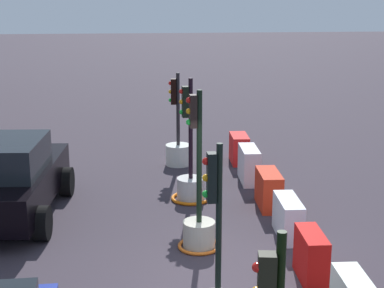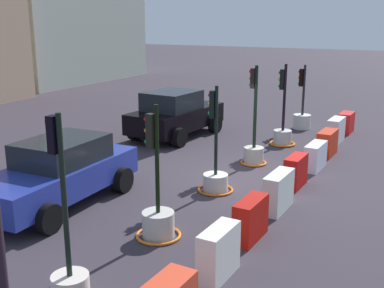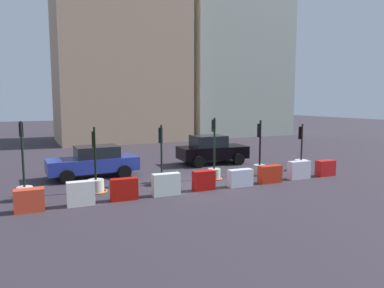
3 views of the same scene
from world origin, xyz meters
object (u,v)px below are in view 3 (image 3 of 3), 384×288
object	(u,v)px
construction_barrier_0	(29,200)
construction_barrier_2	(124,189)
traffic_light_2	(162,176)
construction_barrier_8	(325,168)
traffic_light_0	(24,186)
traffic_light_3	(214,169)
construction_barrier_1	(81,193)
car_blue_estate	(94,162)
construction_barrier_3	(166,184)
construction_barrier_4	(204,181)
traffic_light_5	(301,162)
car_black_sedan	(211,150)
traffic_light_1	(96,183)
construction_barrier_5	(240,178)
traffic_light_4	(259,166)
construction_barrier_7	(299,170)
construction_barrier_6	(270,174)

from	to	relation	value
construction_barrier_0	construction_barrier_2	bearing A→B (deg)	0.08
construction_barrier_0	traffic_light_2	bearing A→B (deg)	17.97
construction_barrier_8	traffic_light_0	bearing A→B (deg)	173.23
traffic_light_3	construction_barrier_1	xyz separation A→B (m)	(-6.60, -1.80, -0.05)
traffic_light_3	car_blue_estate	distance (m)	6.05
traffic_light_2	construction_barrier_3	bearing A→B (deg)	-105.22
construction_barrier_4	construction_barrier_8	world-z (taller)	construction_barrier_4
traffic_light_5	car_black_sedan	size ratio (longest dim) A/B	0.60
traffic_light_2	construction_barrier_0	xyz separation A→B (m)	(-5.59, -1.81, -0.01)
traffic_light_0	traffic_light_1	world-z (taller)	traffic_light_0
traffic_light_0	construction_barrier_3	world-z (taller)	traffic_light_0
construction_barrier_0	construction_barrier_5	distance (m)	8.67
construction_barrier_3	car_blue_estate	distance (m)	5.22
traffic_light_4	construction_barrier_7	bearing A→B (deg)	-53.51
car_black_sedan	construction_barrier_0	bearing A→B (deg)	-151.28
traffic_light_2	construction_barrier_1	world-z (taller)	traffic_light_2
construction_barrier_7	car_blue_estate	world-z (taller)	car_blue_estate
construction_barrier_1	construction_barrier_6	world-z (taller)	construction_barrier_1
traffic_light_2	construction_barrier_0	world-z (taller)	traffic_light_2
construction_barrier_0	construction_barrier_5	bearing A→B (deg)	-0.26
construction_barrier_5	construction_barrier_8	world-z (taller)	construction_barrier_8
car_blue_estate	construction_barrier_2	bearing A→B (deg)	-86.73
traffic_light_4	traffic_light_5	size ratio (longest dim) A/B	1.10
traffic_light_4	construction_barrier_6	xyz separation A→B (m)	(-0.65, -1.70, -0.04)
construction_barrier_4	construction_barrier_7	xyz separation A→B (m)	(5.30, 0.00, 0.02)
construction_barrier_7	construction_barrier_5	bearing A→B (deg)	-178.47
construction_barrier_6	construction_barrier_7	size ratio (longest dim) A/B	0.97
construction_barrier_6	car_black_sedan	xyz separation A→B (m)	(-0.04, 5.67, 0.46)
traffic_light_3	car_black_sedan	bearing A→B (deg)	63.15
construction_barrier_2	traffic_light_4	bearing A→B (deg)	12.32
traffic_light_4	traffic_light_5	world-z (taller)	traffic_light_4
construction_barrier_5	construction_barrier_3	bearing A→B (deg)	179.80
traffic_light_4	construction_barrier_0	bearing A→B (deg)	-171.35
construction_barrier_5	construction_barrier_6	distance (m)	1.65
traffic_light_4	construction_barrier_1	world-z (taller)	traffic_light_4
construction_barrier_1	construction_barrier_3	xyz separation A→B (m)	(3.37, -0.00, -0.00)
traffic_light_0	construction_barrier_8	xyz separation A→B (m)	(14.00, -1.66, -0.16)
traffic_light_2	construction_barrier_7	world-z (taller)	traffic_light_2
construction_barrier_7	car_blue_estate	xyz separation A→B (m)	(-9.08, 4.72, 0.35)
construction_barrier_0	construction_barrier_6	size ratio (longest dim) A/B	0.90
construction_barrier_0	construction_barrier_3	world-z (taller)	construction_barrier_3
traffic_light_4	construction_barrier_2	size ratio (longest dim) A/B	2.70
construction_barrier_5	construction_barrier_6	xyz separation A→B (m)	(1.65, 0.01, 0.02)
traffic_light_5	construction_barrier_7	size ratio (longest dim) A/B	2.23
construction_barrier_5	car_blue_estate	bearing A→B (deg)	139.24
construction_barrier_0	car_blue_estate	size ratio (longest dim) A/B	0.23
construction_barrier_0	construction_barrier_3	bearing A→B (deg)	-0.31
construction_barrier_3	car_black_sedan	xyz separation A→B (m)	(5.19, 5.66, 0.42)
traffic_light_1	car_blue_estate	size ratio (longest dim) A/B	0.62
traffic_light_0	construction_barrier_2	size ratio (longest dim) A/B	2.91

